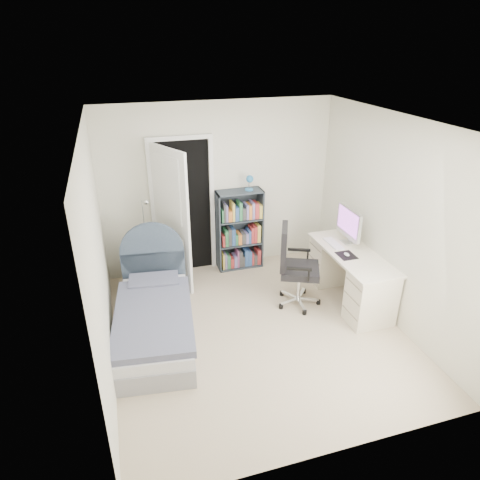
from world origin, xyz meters
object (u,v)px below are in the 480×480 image
object	(u,v)px
nightstand	(139,264)
floor_lamp	(148,250)
office_chair	(293,263)
bed	(155,317)
desk	(350,274)
bookcase	(240,232)

from	to	relation	value
nightstand	floor_lamp	distance (m)	0.26
nightstand	office_chair	size ratio (longest dim) A/B	0.58
floor_lamp	office_chair	size ratio (longest dim) A/B	1.16
bed	nightstand	world-z (taller)	bed
nightstand	desk	xyz separation A→B (m)	(2.67, -1.04, -0.03)
desk	office_chair	size ratio (longest dim) A/B	1.33
bed	office_chair	bearing A→B (deg)	5.23
bed	office_chair	distance (m)	1.88
bed	floor_lamp	size ratio (longest dim) A/B	1.48
bed	office_chair	world-z (taller)	bed
bed	floor_lamp	world-z (taller)	floor_lamp
nightstand	floor_lamp	world-z (taller)	floor_lamp
floor_lamp	bookcase	distance (m)	1.40
floor_lamp	desk	distance (m)	2.82
bed	nightstand	xyz separation A→B (m)	(-0.07, 1.07, 0.17)
floor_lamp	office_chair	distance (m)	2.07
desk	office_chair	distance (m)	0.81
bed	floor_lamp	xyz separation A→B (m)	(0.08, 1.26, 0.27)
desk	bookcase	bearing A→B (deg)	130.26
nightstand	desk	size ratio (longest dim) A/B	0.44
nightstand	desk	world-z (taller)	desk
bed	desk	size ratio (longest dim) A/B	1.29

